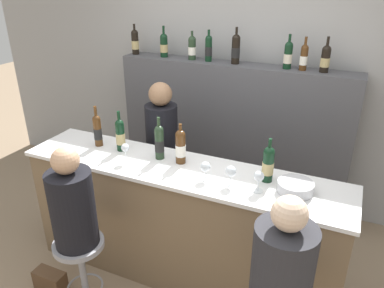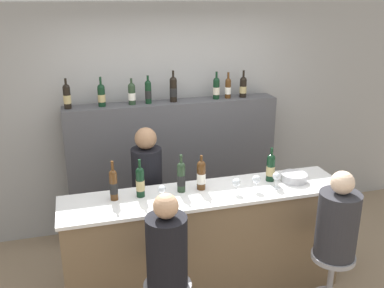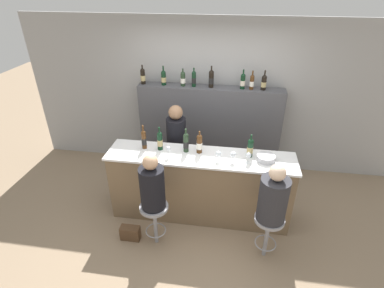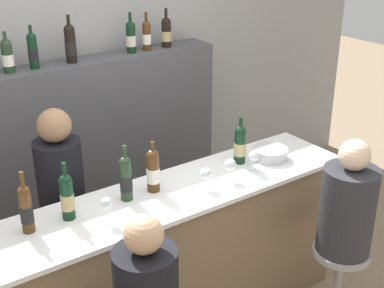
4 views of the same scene
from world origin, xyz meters
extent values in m
cube|color=#9E9E9E|center=(0.00, 1.72, 1.30)|extent=(6.40, 0.05, 2.60)
cube|color=brown|center=(0.00, 0.26, 0.50)|extent=(2.49, 0.52, 0.99)
cube|color=white|center=(0.00, 0.26, 1.01)|extent=(2.53, 0.56, 0.03)
cube|color=#4C4C51|center=(0.00, 1.49, 0.78)|extent=(2.37, 0.28, 1.55)
cylinder|color=#4C2D14|center=(-0.79, 0.34, 1.14)|extent=(0.07, 0.07, 0.23)
cylinder|color=black|center=(-0.79, 0.34, 1.13)|extent=(0.07, 0.07, 0.09)
sphere|color=#4C2D14|center=(-0.79, 0.34, 1.26)|extent=(0.07, 0.07, 0.07)
cylinder|color=#4C2D14|center=(-0.79, 0.34, 1.32)|extent=(0.02, 0.02, 0.10)
cylinder|color=black|center=(-0.57, 0.34, 1.14)|extent=(0.07, 0.07, 0.23)
cylinder|color=tan|center=(-0.57, 0.34, 1.13)|extent=(0.07, 0.07, 0.09)
sphere|color=black|center=(-0.57, 0.34, 1.25)|extent=(0.07, 0.07, 0.07)
cylinder|color=black|center=(-0.57, 0.34, 1.31)|extent=(0.02, 0.02, 0.09)
cylinder|color=#233823|center=(-0.21, 0.34, 1.14)|extent=(0.07, 0.07, 0.24)
cylinder|color=black|center=(-0.21, 0.34, 1.13)|extent=(0.07, 0.07, 0.10)
sphere|color=#233823|center=(-0.21, 0.34, 1.26)|extent=(0.07, 0.07, 0.07)
cylinder|color=#233823|center=(-0.21, 0.34, 1.32)|extent=(0.02, 0.02, 0.09)
cylinder|color=#4C2D14|center=(-0.03, 0.34, 1.14)|extent=(0.08, 0.08, 0.23)
cylinder|color=white|center=(-0.03, 0.34, 1.13)|extent=(0.08, 0.08, 0.09)
sphere|color=#4C2D14|center=(-0.03, 0.34, 1.25)|extent=(0.08, 0.08, 0.08)
cylinder|color=#4C2D14|center=(-0.03, 0.34, 1.31)|extent=(0.02, 0.02, 0.07)
cylinder|color=black|center=(0.64, 0.34, 1.13)|extent=(0.08, 0.08, 0.22)
cylinder|color=tan|center=(0.64, 0.34, 1.12)|extent=(0.08, 0.08, 0.09)
sphere|color=black|center=(0.64, 0.34, 1.24)|extent=(0.08, 0.08, 0.08)
cylinder|color=black|center=(0.64, 0.34, 1.30)|extent=(0.02, 0.02, 0.09)
cylinder|color=black|center=(-1.11, 1.49, 1.66)|extent=(0.07, 0.07, 0.22)
cylinder|color=tan|center=(-1.11, 1.49, 1.65)|extent=(0.08, 0.08, 0.09)
sphere|color=black|center=(-1.11, 1.49, 1.77)|extent=(0.07, 0.07, 0.07)
cylinder|color=black|center=(-1.11, 1.49, 1.82)|extent=(0.02, 0.02, 0.08)
cylinder|color=black|center=(-0.76, 1.49, 1.65)|extent=(0.08, 0.08, 0.20)
cylinder|color=tan|center=(-0.76, 1.49, 1.64)|extent=(0.08, 0.08, 0.08)
sphere|color=black|center=(-0.76, 1.49, 1.75)|extent=(0.08, 0.08, 0.08)
cylinder|color=black|center=(-0.76, 1.49, 1.81)|extent=(0.02, 0.02, 0.10)
cylinder|color=#233823|center=(-0.45, 1.49, 1.65)|extent=(0.08, 0.08, 0.19)
cylinder|color=white|center=(-0.45, 1.49, 1.64)|extent=(0.08, 0.08, 0.08)
sphere|color=#233823|center=(-0.45, 1.49, 1.75)|extent=(0.08, 0.08, 0.08)
cylinder|color=#233823|center=(-0.45, 1.49, 1.80)|extent=(0.02, 0.02, 0.07)
cylinder|color=black|center=(-0.27, 1.49, 1.66)|extent=(0.07, 0.07, 0.22)
cylinder|color=black|center=(-0.27, 1.49, 1.65)|extent=(0.07, 0.07, 0.09)
sphere|color=black|center=(-0.27, 1.49, 1.77)|extent=(0.07, 0.07, 0.07)
cylinder|color=black|center=(-0.27, 1.49, 1.82)|extent=(0.02, 0.02, 0.07)
cylinder|color=black|center=(0.01, 1.49, 1.67)|extent=(0.08, 0.08, 0.24)
cylinder|color=black|center=(0.01, 1.49, 1.66)|extent=(0.08, 0.08, 0.09)
sphere|color=black|center=(0.01, 1.49, 1.79)|extent=(0.08, 0.08, 0.08)
cylinder|color=black|center=(0.01, 1.49, 1.85)|extent=(0.02, 0.02, 0.09)
cylinder|color=black|center=(0.50, 1.49, 1.65)|extent=(0.07, 0.07, 0.21)
cylinder|color=beige|center=(0.50, 1.49, 1.64)|extent=(0.08, 0.08, 0.08)
sphere|color=black|center=(0.50, 1.49, 1.76)|extent=(0.07, 0.07, 0.07)
cylinder|color=black|center=(0.50, 1.49, 1.82)|extent=(0.02, 0.02, 0.09)
cylinder|color=#4C2D14|center=(0.64, 1.49, 1.65)|extent=(0.07, 0.07, 0.19)
cylinder|color=white|center=(0.64, 1.49, 1.64)|extent=(0.07, 0.07, 0.08)
sphere|color=#4C2D14|center=(0.64, 1.49, 1.75)|extent=(0.07, 0.07, 0.07)
cylinder|color=#4C2D14|center=(0.64, 1.49, 1.80)|extent=(0.02, 0.02, 0.09)
cylinder|color=black|center=(0.82, 1.49, 1.65)|extent=(0.08, 0.08, 0.20)
cylinder|color=tan|center=(0.82, 1.49, 1.64)|extent=(0.08, 0.08, 0.08)
sphere|color=black|center=(0.82, 1.49, 1.75)|extent=(0.08, 0.08, 0.08)
cylinder|color=black|center=(0.82, 1.49, 1.81)|extent=(0.02, 0.02, 0.10)
cylinder|color=silver|center=(-0.41, 0.18, 1.03)|extent=(0.06, 0.06, 0.00)
cylinder|color=silver|center=(-0.41, 0.18, 1.07)|extent=(0.01, 0.01, 0.09)
sphere|color=silver|center=(-0.41, 0.18, 1.14)|extent=(0.06, 0.06, 0.06)
cylinder|color=silver|center=(0.24, 0.18, 1.03)|extent=(0.06, 0.06, 0.00)
cylinder|color=silver|center=(0.24, 0.18, 1.06)|extent=(0.01, 0.01, 0.06)
sphere|color=silver|center=(0.24, 0.18, 1.12)|extent=(0.07, 0.07, 0.07)
cylinder|color=silver|center=(0.43, 0.18, 1.03)|extent=(0.06, 0.06, 0.00)
cylinder|color=silver|center=(0.43, 0.18, 1.06)|extent=(0.01, 0.01, 0.07)
sphere|color=silver|center=(0.43, 0.18, 1.13)|extent=(0.07, 0.07, 0.07)
cylinder|color=silver|center=(0.62, 0.18, 1.03)|extent=(0.07, 0.07, 0.00)
cylinder|color=silver|center=(0.62, 0.18, 1.07)|extent=(0.01, 0.01, 0.08)
sphere|color=silver|center=(0.62, 0.18, 1.14)|extent=(0.07, 0.07, 0.07)
cylinder|color=#B7B7BC|center=(0.85, 0.27, 1.06)|extent=(0.24, 0.24, 0.07)
cylinder|color=gray|center=(-0.50, -0.36, 0.29)|extent=(0.05, 0.05, 0.58)
torus|color=gray|center=(-0.50, -0.36, 0.20)|extent=(0.27, 0.27, 0.02)
cylinder|color=gray|center=(-0.50, -0.36, 0.60)|extent=(0.36, 0.36, 0.04)
cylinder|color=black|center=(-0.50, -0.36, 0.90)|extent=(0.30, 0.30, 0.56)
sphere|color=tan|center=(-0.50, -0.36, 1.27)|extent=(0.18, 0.18, 0.18)
cylinder|color=#28282D|center=(0.91, -0.36, 0.90)|extent=(0.33, 0.33, 0.56)
sphere|color=beige|center=(0.91, -0.36, 1.27)|extent=(0.19, 0.19, 0.19)
cylinder|color=black|center=(-0.43, 0.79, 0.64)|extent=(0.29, 0.29, 1.29)
sphere|color=#936B4C|center=(-0.43, 0.79, 1.39)|extent=(0.21, 0.21, 0.21)
cube|color=#513823|center=(-0.86, -0.36, 0.10)|extent=(0.26, 0.12, 0.20)
camera|label=1|loc=(1.10, -1.95, 2.36)|focal=35.00mm
camera|label=2|loc=(-1.05, -2.97, 2.65)|focal=40.00mm
camera|label=3|loc=(0.40, -3.10, 3.13)|focal=28.00mm
camera|label=4|loc=(-1.47, -2.09, 2.58)|focal=50.00mm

